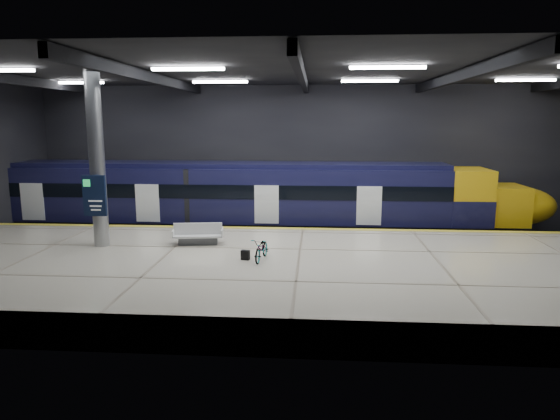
# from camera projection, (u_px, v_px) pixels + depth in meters

# --- Properties ---
(ground) EXTENTS (30.00, 30.00, 0.00)m
(ground) POSITION_uv_depth(u_px,v_px,m) (301.00, 269.00, 20.75)
(ground) COLOR black
(ground) RESTS_ON ground
(room_shell) EXTENTS (30.10, 16.10, 8.05)m
(room_shell) POSITION_uv_depth(u_px,v_px,m) (302.00, 130.00, 19.74)
(room_shell) COLOR black
(room_shell) RESTS_ON ground
(platform) EXTENTS (30.00, 11.00, 1.10)m
(platform) POSITION_uv_depth(u_px,v_px,m) (299.00, 274.00, 18.20)
(platform) COLOR beige
(platform) RESTS_ON ground
(safety_strip) EXTENTS (30.00, 0.40, 0.01)m
(safety_strip) POSITION_uv_depth(u_px,v_px,m) (303.00, 229.00, 23.26)
(safety_strip) COLOR gold
(safety_strip) RESTS_ON platform
(rails) EXTENTS (30.00, 1.52, 0.16)m
(rails) POSITION_uv_depth(u_px,v_px,m) (304.00, 237.00, 26.14)
(rails) COLOR gray
(rails) RESTS_ON ground
(train) EXTENTS (29.40, 2.84, 3.79)m
(train) POSITION_uv_depth(u_px,v_px,m) (246.00, 199.00, 26.00)
(train) COLOR black
(train) RESTS_ON ground
(bench) EXTENTS (2.11, 1.11, 0.89)m
(bench) POSITION_uv_depth(u_px,v_px,m) (198.00, 237.00, 20.30)
(bench) COLOR #595B60
(bench) RESTS_ON platform
(bicycle) EXTENTS (0.77, 1.65, 0.83)m
(bicycle) POSITION_uv_depth(u_px,v_px,m) (262.00, 249.00, 17.97)
(bicycle) COLOR #99999E
(bicycle) RESTS_ON platform
(pannier_bag) EXTENTS (0.33, 0.25, 0.35)m
(pannier_bag) POSITION_uv_depth(u_px,v_px,m) (245.00, 255.00, 18.05)
(pannier_bag) COLOR black
(pannier_bag) RESTS_ON platform
(info_column) EXTENTS (0.90, 0.78, 6.90)m
(info_column) POSITION_uv_depth(u_px,v_px,m) (97.00, 162.00, 19.53)
(info_column) COLOR #9EA0A5
(info_column) RESTS_ON platform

